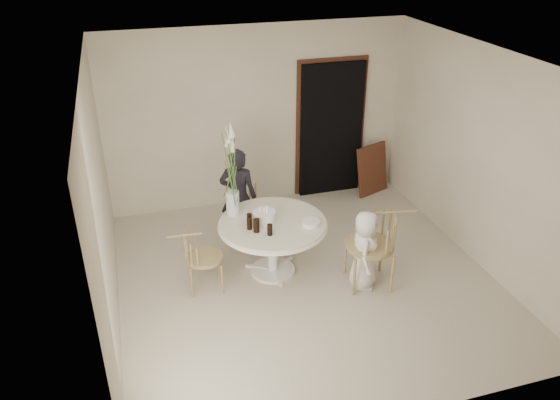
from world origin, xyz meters
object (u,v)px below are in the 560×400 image
object	(u,v)px
chair_far	(242,200)
birthday_cake	(264,216)
chair_right	(382,237)
girl	(238,197)
table	(273,230)
flower_vase	(232,180)
boy	(364,250)
chair_left	(195,253)

from	to	relation	value
chair_far	birthday_cake	bearing A→B (deg)	-109.04
chair_right	birthday_cake	world-z (taller)	chair_right
girl	chair_far	bearing A→B (deg)	-99.32
table	flower_vase	size ratio (longest dim) A/B	1.09
chair_right	boy	size ratio (longest dim) A/B	0.98
chair_left	girl	bearing A→B (deg)	-34.79
table	chair_far	bearing A→B (deg)	99.05
table	girl	distance (m)	0.88
girl	flower_vase	bearing A→B (deg)	96.02
girl	birthday_cake	xyz separation A→B (m)	(0.14, -0.81, 0.11)
chair_right	flower_vase	world-z (taller)	flower_vase
table	birthday_cake	distance (m)	0.21
girl	chair_right	bearing A→B (deg)	159.82
chair_left	boy	size ratio (longest dim) A/B	0.76
boy	girl	bearing A→B (deg)	63.19
chair_left	birthday_cake	size ratio (longest dim) A/B	2.79
table	boy	world-z (taller)	boy
chair_right	chair_left	size ratio (longest dim) A/B	1.28
chair_right	birthday_cake	xyz separation A→B (m)	(-1.28, 0.61, 0.15)
table	chair_right	distance (m)	1.31
birthday_cake	table	bearing A→B (deg)	-22.54
table	chair_far	distance (m)	0.98
chair_far	boy	world-z (taller)	boy
flower_vase	girl	bearing A→B (deg)	71.08
table	flower_vase	distance (m)	0.79
boy	flower_vase	size ratio (longest dim) A/B	0.83
birthday_cake	flower_vase	size ratio (longest dim) A/B	0.23
chair_far	chair_left	world-z (taller)	chair_far
chair_left	boy	xyz separation A→B (m)	(1.92, -0.53, 0.01)
table	girl	size ratio (longest dim) A/B	0.97
chair_right	flower_vase	distance (m)	1.91
chair_far	birthday_cake	size ratio (longest dim) A/B	3.10
table	chair_right	size ratio (longest dim) A/B	1.34
girl	table	bearing A→B (deg)	130.40
girl	boy	world-z (taller)	girl
girl	flower_vase	distance (m)	0.76
chair_left	birthday_cake	world-z (taller)	birthday_cake
chair_far	birthday_cake	world-z (taller)	birthday_cake
table	flower_vase	bearing A→B (deg)	141.97
chair_far	table	bearing A→B (deg)	-103.71
table	boy	distance (m)	1.13
chair_far	chair_left	size ratio (longest dim) A/B	1.11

